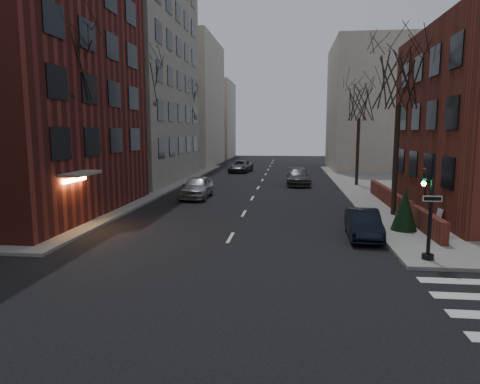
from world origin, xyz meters
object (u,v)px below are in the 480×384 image
object	(u,v)px
tree_right_b	(360,101)
tree_left_a	(65,62)
tree_right_a	(400,76)
streetlamp_near	(135,142)
evergreen_shrub	(405,209)
tree_left_c	(186,103)
streetlamp_far	(196,137)
car_lane_silver	(197,187)
sandwich_board	(442,217)
traffic_signal	(429,214)
parked_sedan	(363,224)
car_lane_far	(241,166)
tree_left_b	(144,81)
car_lane_gray	(298,177)

from	to	relation	value
tree_right_b	tree_left_a	bearing A→B (deg)	-134.36
tree_right_a	streetlamp_near	world-z (taller)	tree_right_a
streetlamp_near	evergreen_shrub	world-z (taller)	streetlamp_near
tree_left_c	streetlamp_far	xyz separation A→B (m)	(0.60, 2.00, -3.79)
car_lane_silver	evergreen_shrub	bearing A→B (deg)	-38.37
streetlamp_near	sandwich_board	xyz separation A→B (m)	(18.70, -7.05, -3.62)
tree_right_a	streetlamp_near	xyz separation A→B (m)	(-17.00, 4.00, -3.79)
streetlamp_near	evergreen_shrub	xyz separation A→B (m)	(16.56, -8.10, -3.06)
traffic_signal	tree_left_a	bearing A→B (deg)	163.35
tree_right_b	parked_sedan	xyz separation A→B (m)	(-2.60, -19.33, -6.92)
tree_left_c	car_lane_far	world-z (taller)	tree_left_c
tree_left_b	parked_sedan	size ratio (longest dim) A/B	2.67
tree_left_c	car_lane_silver	xyz separation A→B (m)	(4.67, -16.29, -7.21)
sandwich_board	tree_left_b	bearing A→B (deg)	143.60
tree_left_a	parked_sedan	xyz separation A→B (m)	(15.00, -1.33, -7.80)
tree_right_a	evergreen_shrub	size ratio (longest dim) A/B	4.72
streetlamp_near	traffic_signal	bearing A→B (deg)	-38.87
car_lane_far	evergreen_shrub	bearing A→B (deg)	-63.11
car_lane_silver	car_lane_far	distance (m)	20.62
car_lane_silver	car_lane_gray	xyz separation A→B (m)	(7.72, 8.69, -0.05)
traffic_signal	car_lane_silver	bearing A→B (deg)	129.36
streetlamp_far	sandwich_board	world-z (taller)	streetlamp_far
tree_right_b	evergreen_shrub	size ratio (longest dim) A/B	4.46
car_lane_silver	tree_right_b	bearing A→B (deg)	32.44
traffic_signal	car_lane_far	size ratio (longest dim) A/B	0.79
tree_right_a	car_lane_far	xyz separation A→B (m)	(-12.00, 26.31, -7.32)
tree_left_b	car_lane_silver	distance (m)	9.62
tree_left_a	streetlamp_far	size ratio (longest dim) A/B	1.63
tree_left_c	streetlamp_near	bearing A→B (deg)	-88.09
tree_right_b	evergreen_shrub	distance (m)	19.21
tree_right_b	evergreen_shrub	bearing A→B (deg)	-91.41
streetlamp_near	sandwich_board	distance (m)	20.31
tree_left_c	parked_sedan	xyz separation A→B (m)	(15.00, -27.33, -7.36)
car_lane_gray	car_lane_far	size ratio (longest dim) A/B	1.05
tree_right_a	car_lane_gray	size ratio (longest dim) A/B	1.82
tree_left_b	streetlamp_near	xyz separation A→B (m)	(0.60, -4.00, -4.68)
tree_left_c	streetlamp_near	world-z (taller)	tree_left_c
streetlamp_far	parked_sedan	bearing A→B (deg)	-63.85
tree_right_a	tree_right_b	xyz separation A→B (m)	(0.00, 14.00, -0.44)
tree_right_a	sandwich_board	distance (m)	8.19
car_lane_gray	traffic_signal	bearing A→B (deg)	-80.18
traffic_signal	tree_left_c	size ratio (longest dim) A/B	0.41
tree_right_b	car_lane_silver	world-z (taller)	tree_right_b
car_lane_gray	tree_left_b	bearing A→B (deg)	-153.39
tree_right_b	car_lane_gray	world-z (taller)	tree_right_b
car_lane_far	streetlamp_near	bearing A→B (deg)	-96.55
tree_right_b	streetlamp_near	xyz separation A→B (m)	(-17.00, -10.00, -3.35)
parked_sedan	evergreen_shrub	world-z (taller)	evergreen_shrub
car_lane_silver	sandwich_board	xyz separation A→B (m)	(14.63, -8.76, -0.20)
tree_left_b	streetlamp_far	size ratio (longest dim) A/B	1.72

